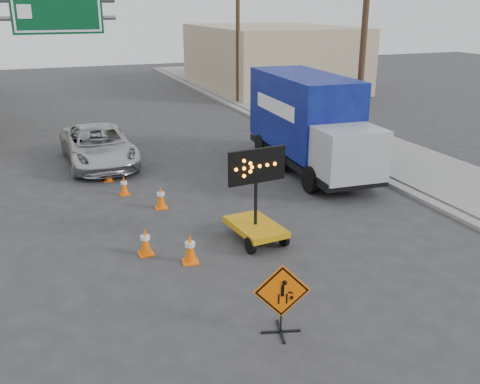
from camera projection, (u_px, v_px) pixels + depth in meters
ground at (292, 313)px, 11.44m from camera, size 100.00×100.00×0.00m
curb_right at (287, 133)px, 27.06m from camera, size 0.40×60.00×0.12m
sidewalk_right at (327, 129)px, 27.84m from camera, size 4.00×60.00×0.15m
building_right_far at (270, 57)px, 41.46m from camera, size 10.00×14.00×4.60m
highway_gantry at (28, 31)px, 24.00m from camera, size 6.18×0.38×6.90m
utility_pole_near at (363, 45)px, 21.39m from camera, size 1.80×0.26×9.00m
utility_pole_far at (238, 29)px, 33.69m from camera, size 1.80×0.26×9.00m
construction_sign at (282, 297)px, 10.49m from camera, size 1.11×0.79×1.52m
arrow_board at (255, 221)px, 14.71m from camera, size 1.68×1.98×2.66m
pickup_truck at (99, 146)px, 21.74m from camera, size 2.76×5.65×1.55m
box_truck at (308, 128)px, 20.80m from camera, size 2.79×7.81×3.66m
cone_a at (190, 248)px, 13.53m from camera, size 0.46×0.46×0.80m
cone_b at (145, 241)px, 13.96m from camera, size 0.41×0.41×0.76m
cone_c at (161, 197)px, 17.14m from camera, size 0.43×0.43×0.76m
cone_d at (124, 185)px, 18.38m from camera, size 0.37×0.37×0.67m
cone_e at (108, 173)px, 19.79m from camera, size 0.42×0.42×0.66m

